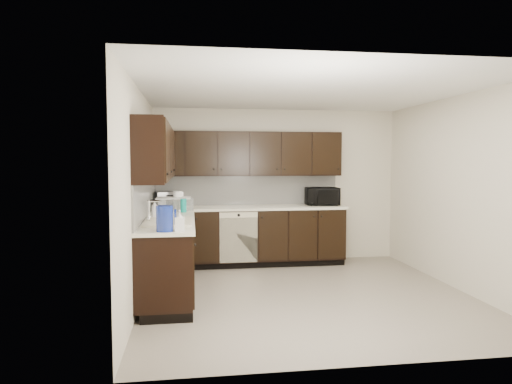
# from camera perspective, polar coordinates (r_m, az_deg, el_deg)

# --- Properties ---
(floor) EXTENTS (4.00, 4.00, 0.00)m
(floor) POSITION_cam_1_polar(r_m,az_deg,el_deg) (5.85, 6.31, -12.61)
(floor) COLOR gray
(floor) RESTS_ON ground
(ceiling) EXTENTS (4.00, 4.00, 0.00)m
(ceiling) POSITION_cam_1_polar(r_m,az_deg,el_deg) (5.67, 6.50, 12.40)
(ceiling) COLOR white
(ceiling) RESTS_ON wall_back
(wall_back) EXTENTS (4.00, 0.02, 2.50)m
(wall_back) POSITION_cam_1_polar(r_m,az_deg,el_deg) (7.57, 2.61, 0.82)
(wall_back) COLOR beige
(wall_back) RESTS_ON floor
(wall_left) EXTENTS (0.02, 4.00, 2.50)m
(wall_left) POSITION_cam_1_polar(r_m,az_deg,el_deg) (5.47, -14.31, -0.52)
(wall_left) COLOR beige
(wall_left) RESTS_ON floor
(wall_right) EXTENTS (0.02, 4.00, 2.50)m
(wall_right) POSITION_cam_1_polar(r_m,az_deg,el_deg) (6.42, 23.96, -0.09)
(wall_right) COLOR beige
(wall_right) RESTS_ON floor
(wall_front) EXTENTS (4.00, 0.02, 2.50)m
(wall_front) POSITION_cam_1_polar(r_m,az_deg,el_deg) (3.73, 14.13, -2.59)
(wall_front) COLOR beige
(wall_front) RESTS_ON floor
(lower_cabinets) EXTENTS (3.00, 2.80, 0.90)m
(lower_cabinets) POSITION_cam_1_polar(r_m,az_deg,el_deg) (6.67, -4.56, -6.87)
(lower_cabinets) COLOR black
(lower_cabinets) RESTS_ON floor
(countertop) EXTENTS (3.03, 2.83, 0.04)m
(countertop) POSITION_cam_1_polar(r_m,az_deg,el_deg) (6.59, -4.60, -2.55)
(countertop) COLOR silver
(countertop) RESTS_ON lower_cabinets
(backsplash) EXTENTS (3.00, 2.80, 0.48)m
(backsplash) POSITION_cam_1_polar(r_m,az_deg,el_deg) (6.76, -6.49, -0.18)
(backsplash) COLOR silver
(backsplash) RESTS_ON countertop
(upper_cabinets) EXTENTS (3.00, 2.80, 0.70)m
(upper_cabinets) POSITION_cam_1_polar(r_m,az_deg,el_deg) (6.64, -5.51, 4.85)
(upper_cabinets) COLOR black
(upper_cabinets) RESTS_ON wall_back
(dishwasher) EXTENTS (0.58, 0.04, 0.78)m
(dishwasher) POSITION_cam_1_polar(r_m,az_deg,el_deg) (6.96, -2.19, -5.29)
(dishwasher) COLOR beige
(dishwasher) RESTS_ON lower_cabinets
(sink) EXTENTS (0.54, 0.82, 0.42)m
(sink) POSITION_cam_1_polar(r_m,az_deg,el_deg) (5.48, -10.93, -4.35)
(sink) COLOR beige
(sink) RESTS_ON countertop
(microwave) EXTENTS (0.53, 0.37, 0.29)m
(microwave) POSITION_cam_1_polar(r_m,az_deg,el_deg) (7.47, 8.26, -0.55)
(microwave) COLOR black
(microwave) RESTS_ON countertop
(soap_bottle_a) EXTENTS (0.10, 0.10, 0.22)m
(soap_bottle_a) POSITION_cam_1_polar(r_m,az_deg,el_deg) (4.77, -9.53, -3.54)
(soap_bottle_a) COLOR gray
(soap_bottle_a) RESTS_ON countertop
(soap_bottle_b) EXTENTS (0.11, 0.11, 0.23)m
(soap_bottle_b) POSITION_cam_1_polar(r_m,az_deg,el_deg) (5.89, -12.56, -2.11)
(soap_bottle_b) COLOR gray
(soap_bottle_b) RESTS_ON countertop
(toaster_oven) EXTENTS (0.45, 0.37, 0.25)m
(toaster_oven) POSITION_cam_1_polar(r_m,az_deg,el_deg) (7.16, -10.83, -0.93)
(toaster_oven) COLOR #BEBDC0
(toaster_oven) RESTS_ON countertop
(storage_bin) EXTENTS (0.56, 0.50, 0.18)m
(storage_bin) POSITION_cam_1_polar(r_m,az_deg,el_deg) (6.72, -10.25, -1.51)
(storage_bin) COLOR silver
(storage_bin) RESTS_ON countertop
(blue_pitcher) EXTENTS (0.19, 0.19, 0.26)m
(blue_pitcher) POSITION_cam_1_polar(r_m,az_deg,el_deg) (4.77, -11.34, -3.28)
(blue_pitcher) COLOR #102799
(blue_pitcher) RESTS_ON countertop
(teal_tumbler) EXTENTS (0.10, 0.10, 0.19)m
(teal_tumbler) POSITION_cam_1_polar(r_m,az_deg,el_deg) (6.47, -9.06, -1.68)
(teal_tumbler) COLOR #0D9285
(teal_tumbler) RESTS_ON countertop
(paper_towel_roll) EXTENTS (0.16, 0.16, 0.27)m
(paper_towel_roll) POSITION_cam_1_polar(r_m,az_deg,el_deg) (6.80, -9.78, -1.06)
(paper_towel_roll) COLOR white
(paper_towel_roll) RESTS_ON countertop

